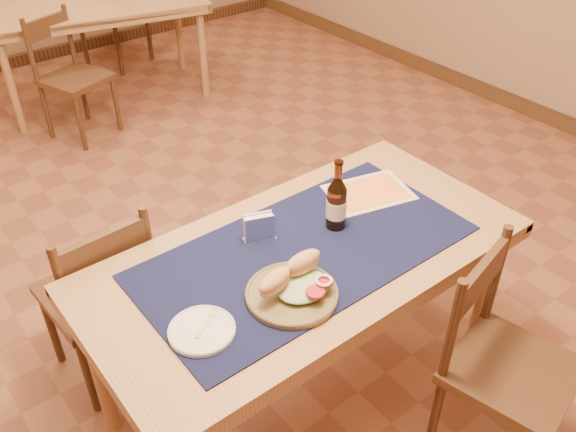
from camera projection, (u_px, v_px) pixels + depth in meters
room at (174, 12)px, 2.29m from camera, size 6.04×7.04×2.84m
main_table at (305, 269)px, 2.22m from camera, size 1.60×0.80×0.75m
placemat at (305, 251)px, 2.17m from camera, size 1.20×0.60×0.01m
baseboard at (203, 278)px, 3.09m from camera, size 6.00×7.00×0.10m
back_table at (96, 14)px, 4.52m from camera, size 1.70×1.10×0.75m
chair_main_far at (101, 293)px, 2.43m from camera, size 0.42×0.42×0.87m
chair_main_near at (503, 362)px, 2.14m from camera, size 0.49×0.49×0.88m
chair_back_near at (71, 75)px, 4.18m from camera, size 0.50×0.50×0.85m
chair_back_far at (115, 5)px, 5.16m from camera, size 0.60×0.60×1.00m
sandwich_plate at (294, 287)px, 1.97m from camera, size 0.30×0.30×0.12m
side_plate at (202, 330)px, 1.85m from camera, size 0.21×0.21×0.02m
fork at (208, 321)px, 1.87m from camera, size 0.12×0.08×0.00m
beer_bottle at (337, 203)px, 2.22m from camera, size 0.08×0.08×0.28m
napkin_holder at (259, 228)px, 2.19m from camera, size 0.13×0.08×0.11m
menu_card at (369, 192)px, 2.46m from camera, size 0.38×0.32×0.01m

